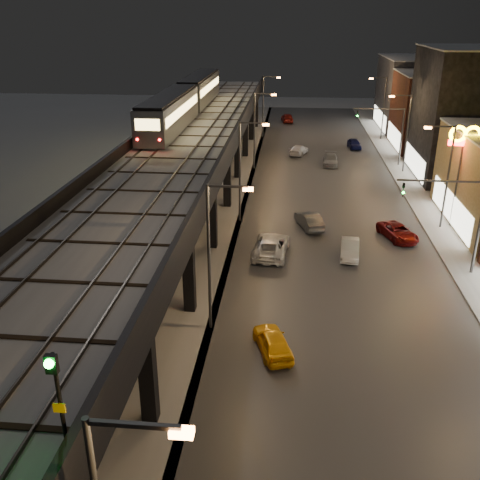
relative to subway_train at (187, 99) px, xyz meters
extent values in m
cube|color=#46474D|center=(16.00, -12.93, -8.31)|extent=(17.00, 120.00, 0.06)
cube|color=#9FA1A8|center=(26.00, -12.93, -8.27)|extent=(4.00, 120.00, 0.14)
cube|color=#9FA1A8|center=(2.50, -12.93, -8.31)|extent=(11.00, 120.00, 0.06)
cube|color=black|center=(2.50, -15.93, -2.54)|extent=(9.00, 100.00, 1.00)
cube|color=black|center=(6.20, -42.93, -5.69)|extent=(0.70, 0.70, 5.30)
cube|color=black|center=(2.50, -42.93, -3.19)|extent=(8.00, 0.60, 0.50)
cube|color=black|center=(-1.20, -32.93, -5.69)|extent=(0.70, 0.70, 5.30)
cube|color=black|center=(6.20, -32.93, -5.69)|extent=(0.70, 0.70, 5.30)
cube|color=black|center=(2.50, -32.93, -3.19)|extent=(8.00, 0.60, 0.50)
cube|color=black|center=(-1.20, -22.93, -5.69)|extent=(0.70, 0.70, 5.30)
cube|color=black|center=(6.20, -22.93, -5.69)|extent=(0.70, 0.70, 5.30)
cube|color=black|center=(2.50, -22.93, -3.19)|extent=(8.00, 0.60, 0.50)
cube|color=black|center=(-1.20, -12.93, -5.69)|extent=(0.70, 0.70, 5.30)
cube|color=black|center=(6.20, -12.93, -5.69)|extent=(0.70, 0.70, 5.30)
cube|color=black|center=(2.50, -12.93, -3.19)|extent=(8.00, 0.60, 0.50)
cube|color=black|center=(-1.20, -2.93, -5.69)|extent=(0.70, 0.70, 5.30)
cube|color=black|center=(6.20, -2.93, -5.69)|extent=(0.70, 0.70, 5.30)
cube|color=black|center=(2.50, -2.93, -3.19)|extent=(8.00, 0.60, 0.50)
cube|color=black|center=(-1.20, 7.07, -5.69)|extent=(0.70, 0.70, 5.30)
cube|color=black|center=(6.20, 7.07, -5.69)|extent=(0.70, 0.70, 5.30)
cube|color=black|center=(2.50, 7.07, -3.19)|extent=(8.00, 0.60, 0.50)
cube|color=black|center=(-1.20, 17.07, -5.69)|extent=(0.70, 0.70, 5.30)
cube|color=black|center=(6.20, 17.07, -5.69)|extent=(0.70, 0.70, 5.30)
cube|color=black|center=(2.50, 17.07, -3.19)|extent=(8.00, 0.60, 0.50)
cube|color=black|center=(-1.20, 27.07, -5.69)|extent=(0.70, 0.70, 5.30)
cube|color=black|center=(6.20, 27.07, -5.69)|extent=(0.70, 0.70, 5.30)
cube|color=black|center=(2.50, 27.07, -3.19)|extent=(8.00, 0.60, 0.50)
cube|color=#B2B7C1|center=(2.50, -15.93, -1.96)|extent=(8.40, 100.00, 0.16)
cube|color=#332D28|center=(-0.72, -15.93, -1.80)|extent=(0.08, 98.00, 0.16)
cube|color=#332D28|center=(0.72, -15.93, -1.80)|extent=(0.08, 98.00, 0.16)
cube|color=#332D28|center=(3.78, -15.93, -1.80)|extent=(0.08, 98.00, 0.16)
cube|color=#332D28|center=(5.22, -15.93, -1.80)|extent=(0.08, 98.00, 0.16)
cube|color=black|center=(2.50, -45.93, -1.85)|extent=(7.80, 0.24, 0.06)
cube|color=black|center=(2.50, -29.93, -1.85)|extent=(7.80, 0.24, 0.06)
cube|color=black|center=(2.50, -13.93, -1.85)|extent=(7.80, 0.24, 0.06)
cube|color=black|center=(2.50, 2.07, -1.85)|extent=(7.80, 0.24, 0.06)
cube|color=black|center=(2.50, 18.07, -1.85)|extent=(7.80, 0.24, 0.06)
cube|color=black|center=(6.85, -15.93, -1.49)|extent=(0.30, 100.00, 1.10)
cube|color=black|center=(-1.85, -15.93, -1.49)|extent=(0.30, 100.00, 1.10)
cube|color=white|center=(26.45, -15.93, -6.74)|extent=(0.10, 12.00, 2.40)
cube|color=black|center=(32.50, 0.07, -1.34)|extent=(12.00, 13.00, 14.00)
cube|color=white|center=(26.45, 0.07, -6.74)|extent=(0.10, 10.40, 2.40)
cube|color=#562919|center=(32.50, 14.07, -3.34)|extent=(12.00, 12.00, 10.00)
cube|color=white|center=(26.45, 14.07, -6.74)|extent=(0.10, 9.60, 2.40)
cube|color=#B2B7C1|center=(32.50, 14.07, 1.74)|extent=(12.20, 12.20, 0.16)
cube|color=#33333A|center=(32.50, 28.07, -2.84)|extent=(12.00, 16.00, 11.00)
cube|color=white|center=(26.45, 28.07, -6.74)|extent=(0.10, 12.80, 2.40)
cube|color=#B2B7C1|center=(32.50, 28.07, 2.74)|extent=(12.20, 16.20, 0.16)
cube|color=#38383A|center=(8.90, -52.93, 0.56)|extent=(2.20, 0.12, 0.12)
cube|color=orange|center=(10.00, -52.93, 0.44)|extent=(0.55, 0.28, 0.18)
cylinder|color=#38383A|center=(7.80, -34.93, -3.84)|extent=(0.18, 0.18, 9.00)
cube|color=#38383A|center=(8.90, -34.93, 0.56)|extent=(2.20, 0.12, 0.12)
cube|color=orange|center=(10.00, -34.93, 0.44)|extent=(0.55, 0.28, 0.18)
cylinder|color=#38383A|center=(7.80, -16.93, -3.84)|extent=(0.18, 0.18, 9.00)
cube|color=#38383A|center=(8.90, -16.93, 0.56)|extent=(2.20, 0.12, 0.12)
cube|color=orange|center=(10.00, -16.93, 0.44)|extent=(0.55, 0.28, 0.18)
cylinder|color=#38383A|center=(25.50, -16.93, -3.84)|extent=(0.18, 0.18, 9.00)
cube|color=#38383A|center=(24.40, -16.93, 0.56)|extent=(2.20, 0.12, 0.12)
cube|color=orange|center=(23.30, -16.93, 0.44)|extent=(0.55, 0.28, 0.18)
cylinder|color=#38383A|center=(7.80, 1.07, -3.84)|extent=(0.18, 0.18, 9.00)
cube|color=#38383A|center=(8.90, 1.07, 0.56)|extent=(2.20, 0.12, 0.12)
cube|color=orange|center=(10.00, 1.07, 0.44)|extent=(0.55, 0.28, 0.18)
cylinder|color=#38383A|center=(25.50, 1.07, -3.84)|extent=(0.18, 0.18, 9.00)
cube|color=#38383A|center=(24.40, 1.07, 0.56)|extent=(2.20, 0.12, 0.12)
cube|color=orange|center=(23.30, 1.07, 0.44)|extent=(0.55, 0.28, 0.18)
cylinder|color=#38383A|center=(7.80, 19.07, -3.84)|extent=(0.18, 0.18, 9.00)
cube|color=#38383A|center=(8.90, 19.07, 0.56)|extent=(2.20, 0.12, 0.12)
cube|color=orange|center=(10.00, 19.07, 0.44)|extent=(0.55, 0.28, 0.18)
cylinder|color=#38383A|center=(25.50, 19.07, -3.84)|extent=(0.18, 0.18, 9.00)
cube|color=#38383A|center=(24.40, 19.07, 0.56)|extent=(2.20, 0.12, 0.12)
cube|color=orange|center=(23.30, 19.07, 0.44)|extent=(0.55, 0.28, 0.18)
cylinder|color=#38383A|center=(25.50, -25.93, -4.84)|extent=(0.20, 0.20, 7.00)
cube|color=#38383A|center=(22.50, -25.93, -1.44)|extent=(6.00, 0.12, 0.12)
imported|color=black|center=(20.00, -25.93, -1.94)|extent=(0.20, 0.16, 1.00)
sphere|color=#0CFF26|center=(20.00, -26.08, -2.19)|extent=(0.18, 0.18, 0.18)
cylinder|color=#38383A|center=(25.50, 4.07, -4.84)|extent=(0.20, 0.20, 7.00)
cube|color=#38383A|center=(22.50, 4.07, -1.44)|extent=(6.00, 0.12, 0.12)
imported|color=black|center=(20.00, 4.07, -1.94)|extent=(0.20, 0.16, 1.00)
sphere|color=#0CFF26|center=(20.00, 3.92, -2.19)|extent=(0.18, 0.18, 0.18)
cube|color=gray|center=(0.00, -9.08, -0.11)|extent=(2.83, 17.05, 3.22)
cube|color=black|center=(0.00, -9.08, 1.62)|extent=(2.53, 16.57, 0.24)
cube|color=#FFD674|center=(-1.42, -9.08, 0.33)|extent=(0.05, 15.59, 0.88)
cube|color=#FFD674|center=(1.42, -9.08, 0.33)|extent=(0.05, 15.59, 0.88)
cube|color=gray|center=(0.00, 9.09, -0.11)|extent=(2.83, 17.05, 3.22)
cube|color=black|center=(0.00, 9.09, 1.62)|extent=(2.53, 16.57, 0.24)
cube|color=#FFD674|center=(-1.42, 9.09, 0.33)|extent=(0.05, 15.59, 0.88)
cube|color=#FFD674|center=(1.42, 9.09, 0.33)|extent=(0.05, 15.59, 0.88)
cube|color=#FFD674|center=(0.00, -17.62, 0.38)|extent=(2.14, 0.05, 0.97)
sphere|color=#FF0C0C|center=(-0.97, -17.64, -0.89)|extent=(0.19, 0.19, 0.19)
sphere|color=#FF0C0C|center=(0.97, -17.64, -0.89)|extent=(0.19, 0.19, 0.19)
cylinder|color=black|center=(6.40, -51.31, -0.27)|extent=(0.12, 0.12, 2.90)
cube|color=black|center=(6.40, -51.43, 0.94)|extent=(0.31, 0.17, 0.53)
sphere|color=#0CFF26|center=(6.40, -51.55, 1.04)|extent=(0.25, 0.25, 0.25)
cube|color=yellow|center=(6.40, -51.41, -0.46)|extent=(0.34, 0.04, 0.29)
imported|color=yellow|center=(11.59, -37.10, -7.67)|extent=(2.69, 4.21, 1.33)
imported|color=#555B64|center=(14.00, -18.05, -7.65)|extent=(2.66, 4.41, 1.37)
imported|color=silver|center=(10.93, -24.06, -7.58)|extent=(3.00, 5.67, 1.52)
imported|color=white|center=(13.22, 8.39, -7.71)|extent=(2.94, 4.66, 1.26)
imported|color=maroon|center=(11.35, 31.36, -7.58)|extent=(2.32, 4.63, 1.51)
imported|color=silver|center=(16.99, -23.86, -7.70)|extent=(1.72, 3.99, 1.28)
imported|color=maroon|center=(21.30, -19.86, -7.73)|extent=(3.38, 4.80, 1.22)
imported|color=gray|center=(17.13, 3.51, -7.70)|extent=(2.02, 4.51, 1.28)
imported|color=#10144F|center=(20.93, 12.77, -7.70)|extent=(1.91, 3.91, 1.28)
cylinder|color=#38383A|center=(26.50, -16.45, -4.74)|extent=(0.24, 0.24, 7.20)
cube|color=#FF0C0C|center=(26.50, -16.45, -0.86)|extent=(2.52, 0.25, 0.45)
torus|color=#FFBF00|center=(25.91, -16.45, -0.14)|extent=(1.46, 0.30, 1.46)
torus|color=#FFBF00|center=(27.09, -16.45, -0.14)|extent=(1.46, 0.30, 1.46)
camera|label=1|loc=(12.19, -62.05, 9.05)|focal=40.00mm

